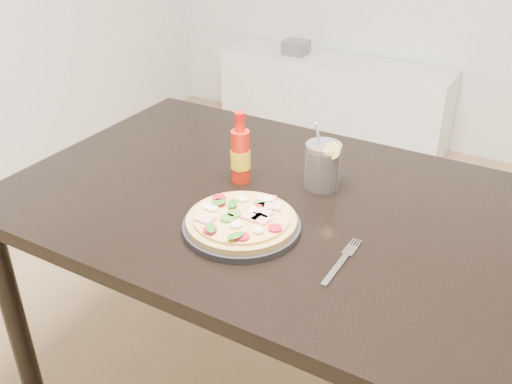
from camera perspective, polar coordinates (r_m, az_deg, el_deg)
The scene contains 8 objects.
dining_table at distance 1.50m, azimuth 2.30°, elevation -3.47°, with size 1.40×0.90×0.75m.
plate at distance 1.33m, azimuth -1.45°, elevation -3.45°, with size 0.28×0.28×0.02m, color black.
pizza at distance 1.32m, azimuth -1.44°, elevation -2.69°, with size 0.26×0.26×0.03m.
hot_sauce_bottle at distance 1.50m, azimuth -1.57°, elevation 3.76°, with size 0.07×0.07×0.20m.
cola_cup at distance 1.49m, azimuth 6.68°, elevation 2.54°, with size 0.10×0.09×0.18m.
fork at distance 1.24m, azimuth 8.66°, elevation -6.73°, with size 0.02×0.19×0.00m.
media_console at distance 3.57m, azimuth 7.64°, elevation 9.15°, with size 1.40×0.34×0.50m, color white.
cd_stack at distance 3.56m, azimuth 4.01°, elevation 14.23°, with size 0.14×0.12×0.08m.
Camera 1 is at (0.45, -1.03, 1.48)m, focal length 40.00 mm.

